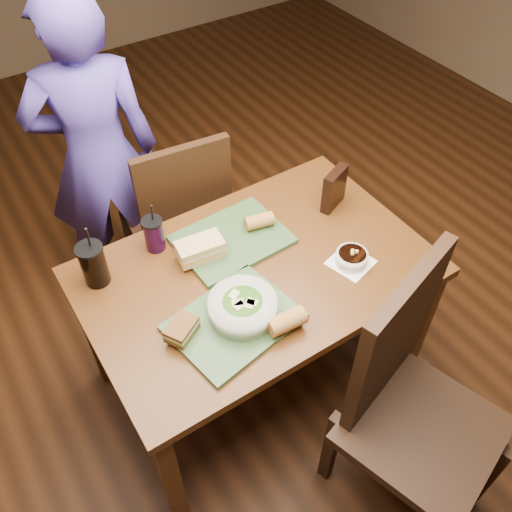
# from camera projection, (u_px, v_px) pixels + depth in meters

# --- Properties ---
(ground) EXTENTS (6.00, 6.00, 0.00)m
(ground) POSITION_uv_depth(u_px,v_px,m) (256.00, 372.00, 2.60)
(ground) COLOR #381C0B
(ground) RESTS_ON ground
(dining_table) EXTENTS (1.30, 0.85, 0.75)m
(dining_table) POSITION_uv_depth(u_px,v_px,m) (256.00, 284.00, 2.12)
(dining_table) COLOR #4E2A0F
(dining_table) RESTS_ON ground
(chair_near) EXTENTS (0.60, 0.61, 1.10)m
(chair_near) POSITION_uv_depth(u_px,v_px,m) (408.00, 394.00, 1.84)
(chair_near) COLOR black
(chair_near) RESTS_ON ground
(chair_far) EXTENTS (0.47, 0.47, 0.99)m
(chair_far) POSITION_uv_depth(u_px,v_px,m) (179.00, 214.00, 2.56)
(chair_far) COLOR black
(chair_far) RESTS_ON ground
(diner) EXTENTS (0.65, 0.50, 1.57)m
(diner) POSITION_uv_depth(u_px,v_px,m) (99.00, 157.00, 2.47)
(diner) COLOR #4B3AA0
(diner) RESTS_ON ground
(tray_near) EXTENTS (0.47, 0.39, 0.02)m
(tray_near) POSITION_uv_depth(u_px,v_px,m) (234.00, 322.00, 1.87)
(tray_near) COLOR #324E28
(tray_near) RESTS_ON dining_table
(tray_far) EXTENTS (0.43, 0.34, 0.02)m
(tray_far) POSITION_uv_depth(u_px,v_px,m) (232.00, 239.00, 2.15)
(tray_far) COLOR #324E28
(tray_far) RESTS_ON dining_table
(salad_bowl) EXTENTS (0.24, 0.24, 0.08)m
(salad_bowl) POSITION_uv_depth(u_px,v_px,m) (243.00, 306.00, 1.86)
(salad_bowl) COLOR silver
(salad_bowl) RESTS_ON tray_near
(soup_bowl) EXTENTS (0.18, 0.18, 0.06)m
(soup_bowl) POSITION_uv_depth(u_px,v_px,m) (352.00, 258.00, 2.05)
(soup_bowl) COLOR white
(soup_bowl) RESTS_ON dining_table
(sandwich_near) EXTENTS (0.14, 0.12, 0.05)m
(sandwich_near) POSITION_uv_depth(u_px,v_px,m) (182.00, 329.00, 1.81)
(sandwich_near) COLOR #593819
(sandwich_near) RESTS_ON tray_near
(sandwich_far) EXTENTS (0.19, 0.12, 0.07)m
(sandwich_far) POSITION_uv_depth(u_px,v_px,m) (200.00, 249.00, 2.05)
(sandwich_far) COLOR tan
(sandwich_far) RESTS_ON tray_far
(baguette_near) EXTENTS (0.14, 0.07, 0.07)m
(baguette_near) POSITION_uv_depth(u_px,v_px,m) (287.00, 321.00, 1.82)
(baguette_near) COLOR #AD7533
(baguette_near) RESTS_ON tray_near
(baguette_far) EXTENTS (0.12, 0.08, 0.06)m
(baguette_far) POSITION_uv_depth(u_px,v_px,m) (259.00, 221.00, 2.16)
(baguette_far) COLOR #AD7533
(baguette_far) RESTS_ON tray_far
(cup_cola) EXTENTS (0.10, 0.10, 0.27)m
(cup_cola) POSITION_uv_depth(u_px,v_px,m) (94.00, 264.00, 1.95)
(cup_cola) COLOR black
(cup_cola) RESTS_ON dining_table
(cup_berry) EXTENTS (0.08, 0.08, 0.22)m
(cup_berry) POSITION_uv_depth(u_px,v_px,m) (154.00, 234.00, 2.08)
(cup_berry) COLOR black
(cup_berry) RESTS_ON dining_table
(chip_bag) EXTENTS (0.14, 0.09, 0.18)m
(chip_bag) POSITION_uv_depth(u_px,v_px,m) (334.00, 189.00, 2.23)
(chip_bag) COLOR black
(chip_bag) RESTS_ON dining_table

